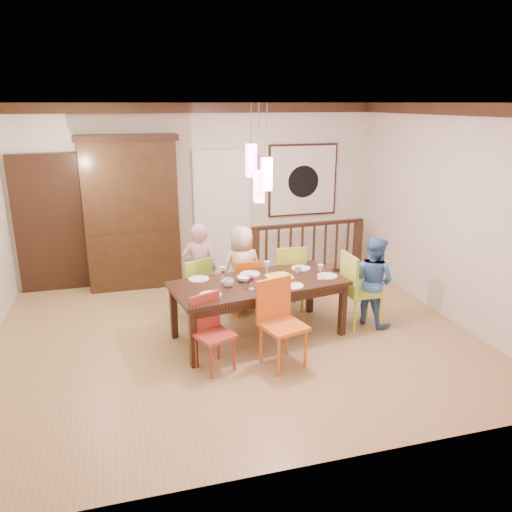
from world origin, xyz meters
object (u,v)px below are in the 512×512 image
object	(u,v)px
person_far_left	(200,270)
china_hutch	(132,213)
chair_end_right	(363,285)
balustrade	(308,249)
person_far_mid	(242,269)
person_end_right	(373,281)
chair_far_left	(192,284)
dining_table	(259,288)

from	to	relation	value
person_far_left	china_hutch	bearing A→B (deg)	-54.73
chair_end_right	balustrade	bearing A→B (deg)	-0.70
balustrade	person_far_left	distance (m)	2.36
person_far_left	person_far_mid	distance (m)	0.60
person_far_mid	person_end_right	xyz separation A→B (m)	(1.60, -0.88, -0.02)
balustrade	person_end_right	bearing A→B (deg)	-88.56
china_hutch	person_end_right	world-z (taller)	china_hutch
chair_end_right	balustrade	world-z (taller)	chair_end_right
chair_far_left	person_end_right	size ratio (longest dim) A/B	0.74
chair_end_right	person_far_left	bearing A→B (deg)	65.49
chair_end_right	person_far_left	world-z (taller)	person_far_left
dining_table	chair_far_left	world-z (taller)	chair_far_left
chair_far_left	person_far_mid	world-z (taller)	person_far_mid
china_hutch	person_end_right	size ratio (longest dim) A/B	2.00
chair_end_right	person_end_right	world-z (taller)	person_end_right
person_end_right	dining_table	bearing A→B (deg)	62.14
china_hutch	person_far_left	xyz separation A→B (m)	(0.83, -1.49, -0.55)
dining_table	person_far_mid	world-z (taller)	person_far_mid
chair_end_right	person_end_right	bearing A→B (deg)	-75.73
chair_end_right	person_end_right	size ratio (longest dim) A/B	0.84
person_far_left	person_end_right	world-z (taller)	person_far_left
china_hutch	person_far_mid	size ratio (longest dim) A/B	1.93
balustrade	person_end_right	distance (m)	2.03
person_far_left	person_far_mid	world-z (taller)	person_far_left
chair_far_left	person_end_right	world-z (taller)	person_end_right
chair_end_right	china_hutch	bearing A→B (deg)	49.85
dining_table	person_far_left	xyz separation A→B (m)	(-0.61, 0.86, 0.01)
china_hutch	balustrade	bearing A→B (deg)	-6.85
china_hutch	balustrade	distance (m)	2.99
dining_table	person_end_right	distance (m)	1.60
person_end_right	balustrade	bearing A→B (deg)	-22.90
chair_far_left	person_far_left	xyz separation A→B (m)	(0.13, 0.09, 0.16)
person_far_mid	dining_table	bearing A→B (deg)	79.82
chair_far_left	chair_end_right	xyz separation A→B (m)	(2.15, -0.84, 0.07)
person_far_left	chair_far_left	bearing A→B (deg)	40.69
dining_table	china_hutch	distance (m)	2.81
chair_end_right	person_far_left	distance (m)	2.23
dining_table	balustrade	bearing A→B (deg)	45.17
chair_far_left	balustrade	world-z (taller)	balustrade
dining_table	person_end_right	xyz separation A→B (m)	(1.60, -0.02, -0.06)
dining_table	balustrade	world-z (taller)	balustrade
chair_far_left	balustrade	bearing A→B (deg)	-172.49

